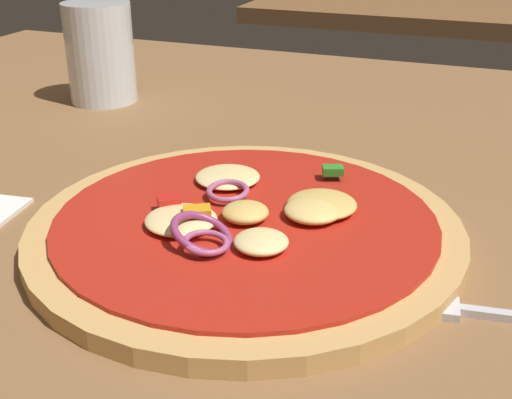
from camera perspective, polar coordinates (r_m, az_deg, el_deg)
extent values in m
cube|color=brown|center=(0.49, -0.45, -2.73)|extent=(1.24, 1.04, 0.03)
cylinder|color=tan|center=(0.45, -0.93, -2.60)|extent=(0.29, 0.29, 0.01)
cylinder|color=red|center=(0.44, -0.94, -1.72)|extent=(0.26, 0.26, 0.00)
ellipsoid|color=#E5BC60|center=(0.45, 5.72, -0.39)|extent=(0.05, 0.05, 0.01)
ellipsoid|color=#E5BC60|center=(0.44, -0.92, -1.10)|extent=(0.03, 0.03, 0.01)
ellipsoid|color=#F4DB8E|center=(0.50, -2.46, 1.97)|extent=(0.05, 0.05, 0.01)
ellipsoid|color=#F4DB8E|center=(0.43, -6.50, -1.74)|extent=(0.05, 0.05, 0.01)
ellipsoid|color=#EFCC72|center=(0.44, 4.93, -0.94)|extent=(0.04, 0.04, 0.01)
ellipsoid|color=#F4DB8E|center=(0.40, 0.45, -3.66)|extent=(0.03, 0.03, 0.01)
torus|color=#B25984|center=(0.47, -2.45, 0.76)|extent=(0.03, 0.03, 0.01)
torus|color=#B25984|center=(0.40, -4.34, -3.72)|extent=(0.03, 0.03, 0.01)
torus|color=#93386B|center=(0.41, -4.09, -3.06)|extent=(0.04, 0.04, 0.02)
cube|color=red|center=(0.45, -7.52, -0.16)|extent=(0.02, 0.02, 0.01)
cube|color=orange|center=(0.43, -5.11, -1.13)|extent=(0.02, 0.02, 0.01)
cube|color=#2D8C28|center=(0.50, 6.66, 2.52)|extent=(0.02, 0.02, 0.01)
cube|color=silver|center=(0.39, 15.83, -8.99)|extent=(0.02, 0.02, 0.01)
cube|color=silver|center=(0.39, 11.79, -7.95)|extent=(0.04, 0.01, 0.00)
cube|color=silver|center=(0.39, 11.74, -8.39)|extent=(0.04, 0.01, 0.00)
cube|color=silver|center=(0.39, 11.70, -8.83)|extent=(0.04, 0.01, 0.00)
cube|color=silver|center=(0.38, 11.66, -9.29)|extent=(0.04, 0.01, 0.00)
cylinder|color=silver|center=(0.76, -13.31, 12.22)|extent=(0.07, 0.07, 0.11)
cylinder|color=#9E510F|center=(0.76, -13.17, 10.86)|extent=(0.06, 0.06, 0.07)
cylinder|color=white|center=(0.76, -13.49, 13.92)|extent=(0.06, 0.06, 0.01)
cube|color=brown|center=(1.64, 13.40, 16.33)|extent=(0.62, 0.66, 0.03)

